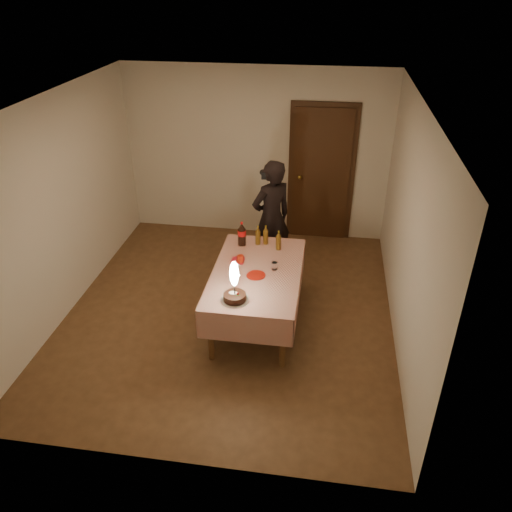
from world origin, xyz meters
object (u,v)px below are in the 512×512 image
photographer (271,218)px  amber_bottle_left (258,236)px  cola_bottle (242,234)px  amber_bottle_right (279,241)px  amber_bottle_mid (266,235)px  birthday_cake (235,289)px  red_cup (240,259)px  dining_table (257,278)px  clear_cup (274,266)px  red_plate (256,275)px

photographer → amber_bottle_left: bearing=-100.4°
cola_bottle → amber_bottle_right: bearing=-5.6°
amber_bottle_right → photographer: 0.67m
amber_bottle_mid → cola_bottle: bearing=-165.9°
birthday_cake → red_cup: (-0.08, 0.76, -0.09)m
dining_table → red_cup: bearing=144.8°
clear_cup → amber_bottle_left: size_ratio=0.35×
birthday_cake → photographer: (0.16, 1.81, -0.03)m
red_plate → clear_cup: size_ratio=2.44×
clear_cup → cola_bottle: 0.72m
birthday_cake → cola_bottle: (-0.13, 1.21, 0.02)m
red_plate → cola_bottle: cola_bottle is taller
dining_table → clear_cup: (0.20, 0.08, 0.14)m
birthday_cake → clear_cup: birthday_cake is taller
birthday_cake → photographer: bearing=84.8°
birthday_cake → dining_table: bearing=76.7°
amber_bottle_mid → photographer: size_ratio=0.16×
red_cup → amber_bottle_left: size_ratio=0.39×
red_cup → photographer: photographer is taller
cola_bottle → amber_bottle_mid: (0.29, 0.07, -0.03)m
dining_table → amber_bottle_left: (-0.08, 0.65, 0.22)m
dining_table → red_plate: (0.01, -0.09, 0.10)m
cola_bottle → amber_bottle_right: cola_bottle is taller
amber_bottle_left → photographer: 0.56m
amber_bottle_mid → photographer: 0.53m
dining_table → amber_bottle_left: bearing=97.1°
dining_table → amber_bottle_mid: 0.71m
red_plate → amber_bottle_left: bearing=96.6°
dining_table → amber_bottle_mid: (0.01, 0.68, 0.22)m
dining_table → amber_bottle_left: size_ratio=6.75×
dining_table → red_plate: size_ratio=7.82×
dining_table → clear_cup: 0.26m
clear_cup → dining_table: bearing=-159.0°
red_plate → amber_bottle_mid: bearing=89.3°
birthday_cake → red_plate: bearing=73.9°
clear_cup → amber_bottle_mid: 0.63m
amber_bottle_mid → amber_bottle_left: bearing=-166.3°
birthday_cake → red_cup: birthday_cake is taller
red_plate → amber_bottle_right: (0.19, 0.65, 0.11)m
red_cup → photographer: 1.08m
red_cup → amber_bottle_left: (0.14, 0.50, 0.07)m
red_cup → cola_bottle: (-0.06, 0.45, 0.10)m
cola_bottle → amber_bottle_right: size_ratio=1.25×
red_plate → amber_bottle_right: size_ratio=0.86×
dining_table → photographer: photographer is taller
red_cup → amber_bottle_mid: 0.57m
red_plate → photographer: bearing=89.3°
amber_bottle_left → birthday_cake: bearing=-92.8°
red_plate → birthday_cake: bearing=-106.1°
birthday_cake → amber_bottle_right: bearing=74.0°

